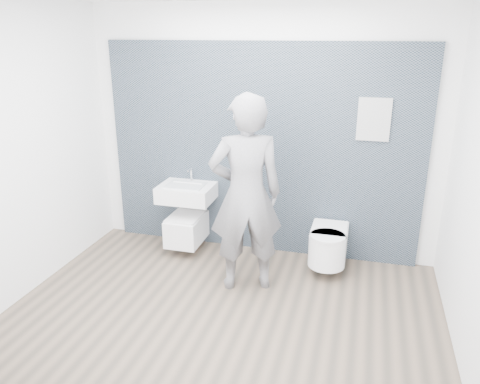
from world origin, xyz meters
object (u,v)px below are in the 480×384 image
(toilet_rounded, at_px, (328,245))
(visitor, at_px, (246,195))
(washbasin, at_px, (187,192))
(toilet_square, at_px, (187,227))

(toilet_rounded, xyz_separation_m, visitor, (-0.78, -0.54, 0.69))
(washbasin, bearing_deg, toilet_square, -90.00)
(washbasin, distance_m, toilet_square, 0.42)
(washbasin, xyz_separation_m, visitor, (0.88, -0.64, 0.27))
(visitor, bearing_deg, toilet_square, -56.43)
(toilet_square, distance_m, visitor, 1.28)
(toilet_rounded, bearing_deg, washbasin, 176.47)
(washbasin, bearing_deg, visitor, -36.18)
(washbasin, xyz_separation_m, toilet_square, (0.00, -0.03, -0.42))
(washbasin, xyz_separation_m, toilet_rounded, (1.66, -0.10, -0.42))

